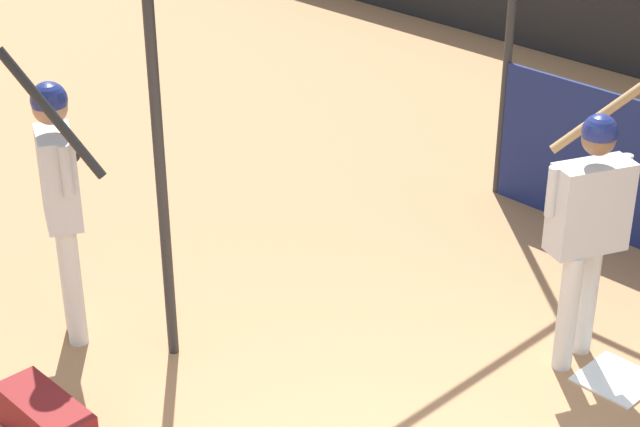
{
  "coord_description": "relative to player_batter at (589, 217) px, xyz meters",
  "views": [
    {
      "loc": [
        2.63,
        -3.0,
        4.09
      ],
      "look_at": [
        -1.69,
        1.2,
        1.01
      ],
      "focal_mm": 60.0,
      "sensor_mm": 36.0,
      "label": 1
    }
  ],
  "objects": [
    {
      "name": "equipment_bag",
      "position": [
        -1.69,
        -2.95,
        -0.91
      ],
      "size": [
        0.7,
        0.28,
        0.28
      ],
      "color": "maroon",
      "rests_on": "ground"
    },
    {
      "name": "home_plate",
      "position": [
        0.35,
        -0.01,
        -1.04
      ],
      "size": [
        0.44,
        0.44,
        0.02
      ],
      "color": "white",
      "rests_on": "ground"
    },
    {
      "name": "player_batter",
      "position": [
        0.0,
        0.0,
        0.0
      ],
      "size": [
        0.6,
        0.99,
        1.9
      ],
      "rotation": [
        0.0,
        0.0,
        1.16
      ],
      "color": "silver",
      "rests_on": "ground"
    },
    {
      "name": "player_waiting",
      "position": [
        -2.51,
        -2.21,
        0.07
      ],
      "size": [
        0.8,
        0.57,
        2.17
      ],
      "rotation": [
        0.0,
        0.0,
        -0.45
      ],
      "color": "silver",
      "rests_on": "ground"
    }
  ]
}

